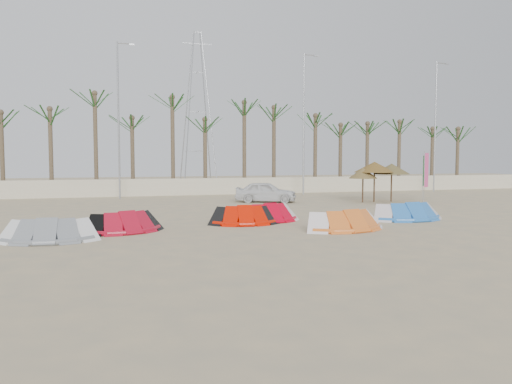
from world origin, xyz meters
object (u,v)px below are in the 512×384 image
object	(u,v)px
parasol_right	(374,167)
parasol_left	(363,173)
kite_blue	(405,210)
parasol_mid	(392,169)
kite_red_left	(125,221)
kite_red_mid	(242,214)
kite_grey	(49,229)
car	(266,192)
kite_orange	(343,219)
kite_red_right	(267,212)

from	to	relation	value
parasol_right	parasol_left	bearing A→B (deg)	-167.52
kite_blue	parasol_mid	world-z (taller)	parasol_mid
kite_red_left	kite_red_mid	xyz separation A→B (m)	(5.05, 0.93, -0.00)
kite_red_mid	kite_grey	bearing A→B (deg)	-162.45
kite_red_left	car	xyz separation A→B (m)	(9.23, 10.72, 0.26)
kite_orange	parasol_mid	distance (m)	13.93
kite_red_mid	kite_red_right	size ratio (longest dim) A/B	0.94
kite_red_left	kite_red_right	distance (m)	6.58
kite_red_mid	car	size ratio (longest dim) A/B	0.77
parasol_right	kite_red_right	bearing A→B (deg)	-142.72
parasol_mid	kite_orange	bearing A→B (deg)	-129.39
kite_red_right	car	bearing A→B (deg)	72.86
kite_orange	parasol_right	size ratio (longest dim) A/B	1.41
parasol_mid	parasol_right	bearing A→B (deg)	171.71
parasol_left	car	world-z (taller)	parasol_left
kite_blue	parasol_right	bearing A→B (deg)	69.24
parasol_right	parasol_mid	bearing A→B (deg)	-8.29
kite_red_left	kite_blue	size ratio (longest dim) A/B	0.95
kite_red_left	car	bearing A→B (deg)	49.28
kite_red_right	kite_blue	world-z (taller)	same
kite_red_right	parasol_mid	xyz separation A→B (m)	(10.99, 7.30, 1.76)
kite_grey	car	xyz separation A→B (m)	(11.88, 12.23, 0.26)
parasol_left	parasol_right	world-z (taller)	parasol_right
kite_red_mid	car	bearing A→B (deg)	66.92
kite_blue	kite_grey	bearing A→B (deg)	-173.47
kite_red_right	kite_blue	bearing A→B (deg)	-11.05
kite_red_mid	kite_red_right	xyz separation A→B (m)	(1.34, 0.61, 0.00)
kite_blue	kite_orange	bearing A→B (deg)	-153.71
kite_red_mid	parasol_mid	xyz separation A→B (m)	(12.34, 7.91, 1.76)
parasol_mid	kite_red_left	bearing A→B (deg)	-153.06
kite_red_right	parasol_right	size ratio (longest dim) A/B	1.21
kite_orange	parasol_left	bearing A→B (deg)	58.05
parasol_left	parasol_right	size ratio (longest dim) A/B	0.84
kite_red_mid	parasol_left	bearing A→B (deg)	37.65
parasol_left	car	distance (m)	6.45
kite_grey	car	size ratio (longest dim) A/B	0.83
kite_grey	car	distance (m)	17.06
kite_red_mid	parasol_right	xyz separation A→B (m)	(11.16, 8.08, 1.88)
kite_orange	parasol_left	xyz separation A→B (m)	(6.64, 10.64, 1.50)
kite_grey	parasol_left	size ratio (longest dim) A/B	1.45
kite_orange	kite_blue	size ratio (longest dim) A/B	1.05
kite_grey	kite_red_left	distance (m)	3.05
parasol_right	car	bearing A→B (deg)	166.23
kite_red_left	parasol_mid	bearing A→B (deg)	26.94
kite_red_right	kite_blue	distance (m)	6.62
kite_red_right	parasol_right	bearing A→B (deg)	37.28
kite_red_right	car	distance (m)	9.61
kite_orange	parasol_left	size ratio (longest dim) A/B	1.68
kite_red_mid	car	xyz separation A→B (m)	(4.17, 9.79, 0.26)
kite_red_left	kite_red_mid	size ratio (longest dim) A/B	1.13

